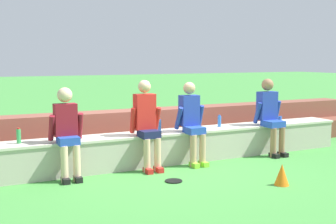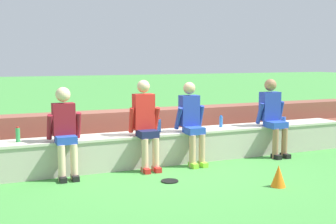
{
  "view_description": "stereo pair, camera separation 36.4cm",
  "coord_description": "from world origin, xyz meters",
  "px_view_note": "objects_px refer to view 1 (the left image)",
  "views": [
    {
      "loc": [
        -3.24,
        -6.54,
        1.84
      ],
      "look_at": [
        0.11,
        0.28,
        0.91
      ],
      "focal_mm": 46.45,
      "sensor_mm": 36.0,
      "label": 1
    },
    {
      "loc": [
        -2.91,
        -6.69,
        1.84
      ],
      "look_at": [
        0.11,
        0.28,
        0.91
      ],
      "focal_mm": 46.45,
      "sensor_mm": 36.0,
      "label": 2
    }
  ],
  "objects_px": {
    "person_far_left": "(67,129)",
    "person_left_of_center": "(147,122)",
    "water_bottle_near_right": "(219,121)",
    "frisbee": "(174,181)",
    "water_bottle_mid_left": "(19,136)",
    "person_center": "(192,120)",
    "plastic_cup_right_end": "(280,119)",
    "person_right_of_center": "(270,113)",
    "sports_cone": "(282,175)",
    "water_bottle_center_gap": "(159,125)"
  },
  "relations": [
    {
      "from": "person_left_of_center",
      "to": "sports_cone",
      "type": "height_order",
      "value": "person_left_of_center"
    },
    {
      "from": "water_bottle_mid_left",
      "to": "water_bottle_center_gap",
      "type": "relative_size",
      "value": 0.97
    },
    {
      "from": "person_left_of_center",
      "to": "water_bottle_center_gap",
      "type": "xyz_separation_m",
      "value": [
        0.35,
        0.28,
        -0.13
      ]
    },
    {
      "from": "frisbee",
      "to": "plastic_cup_right_end",
      "type": "bearing_deg",
      "value": 21.02
    },
    {
      "from": "person_right_of_center",
      "to": "frisbee",
      "type": "bearing_deg",
      "value": -160.93
    },
    {
      "from": "water_bottle_center_gap",
      "to": "person_left_of_center",
      "type": "bearing_deg",
      "value": -141.91
    },
    {
      "from": "person_center",
      "to": "person_right_of_center",
      "type": "bearing_deg",
      "value": -0.23
    },
    {
      "from": "person_center",
      "to": "person_far_left",
      "type": "bearing_deg",
      "value": -179.52
    },
    {
      "from": "person_left_of_center",
      "to": "person_far_left",
      "type": "bearing_deg",
      "value": -179.33
    },
    {
      "from": "person_left_of_center",
      "to": "water_bottle_center_gap",
      "type": "relative_size",
      "value": 6.01
    },
    {
      "from": "person_far_left",
      "to": "sports_cone",
      "type": "xyz_separation_m",
      "value": [
        2.72,
        -1.72,
        -0.61
      ]
    },
    {
      "from": "person_far_left",
      "to": "water_bottle_mid_left",
      "type": "xyz_separation_m",
      "value": [
        -0.67,
        0.3,
        -0.1
      ]
    },
    {
      "from": "person_far_left",
      "to": "person_left_of_center",
      "type": "relative_size",
      "value": 0.95
    },
    {
      "from": "water_bottle_mid_left",
      "to": "frisbee",
      "type": "relative_size",
      "value": 0.92
    },
    {
      "from": "person_far_left",
      "to": "plastic_cup_right_end",
      "type": "bearing_deg",
      "value": 3.81
    },
    {
      "from": "person_right_of_center",
      "to": "frisbee",
      "type": "xyz_separation_m",
      "value": [
        -2.51,
        -0.87,
        -0.79
      ]
    },
    {
      "from": "person_left_of_center",
      "to": "person_center",
      "type": "distance_m",
      "value": 0.86
    },
    {
      "from": "person_far_left",
      "to": "person_right_of_center",
      "type": "bearing_deg",
      "value": 0.17
    },
    {
      "from": "frisbee",
      "to": "water_bottle_center_gap",
      "type": "bearing_deg",
      "value": 75.63
    },
    {
      "from": "person_left_of_center",
      "to": "sports_cone",
      "type": "xyz_separation_m",
      "value": [
        1.39,
        -1.74,
        -0.64
      ]
    },
    {
      "from": "water_bottle_near_right",
      "to": "water_bottle_mid_left",
      "type": "bearing_deg",
      "value": -179.69
    },
    {
      "from": "person_center",
      "to": "water_bottle_center_gap",
      "type": "xyz_separation_m",
      "value": [
        -0.51,
        0.27,
        -0.1
      ]
    },
    {
      "from": "water_bottle_center_gap",
      "to": "water_bottle_near_right",
      "type": "relative_size",
      "value": 1.1
    },
    {
      "from": "person_center",
      "to": "frisbee",
      "type": "height_order",
      "value": "person_center"
    },
    {
      "from": "person_right_of_center",
      "to": "person_center",
      "type": "bearing_deg",
      "value": 179.77
    },
    {
      "from": "person_left_of_center",
      "to": "frisbee",
      "type": "distance_m",
      "value": 1.18
    },
    {
      "from": "person_far_left",
      "to": "person_center",
      "type": "height_order",
      "value": "person_center"
    },
    {
      "from": "person_center",
      "to": "frisbee",
      "type": "relative_size",
      "value": 5.5
    },
    {
      "from": "person_far_left",
      "to": "person_center",
      "type": "xyz_separation_m",
      "value": [
        2.19,
        0.02,
        0.0
      ]
    },
    {
      "from": "person_right_of_center",
      "to": "water_bottle_near_right",
      "type": "height_order",
      "value": "person_right_of_center"
    },
    {
      "from": "water_bottle_near_right",
      "to": "frisbee",
      "type": "relative_size",
      "value": 0.86
    },
    {
      "from": "plastic_cup_right_end",
      "to": "person_far_left",
      "type": "bearing_deg",
      "value": -176.19
    },
    {
      "from": "person_right_of_center",
      "to": "plastic_cup_right_end",
      "type": "bearing_deg",
      "value": 30.4
    },
    {
      "from": "person_far_left",
      "to": "frisbee",
      "type": "bearing_deg",
      "value": -31.7
    },
    {
      "from": "person_center",
      "to": "plastic_cup_right_end",
      "type": "distance_m",
      "value": 2.22
    },
    {
      "from": "person_far_left",
      "to": "plastic_cup_right_end",
      "type": "height_order",
      "value": "person_far_left"
    },
    {
      "from": "person_right_of_center",
      "to": "water_bottle_center_gap",
      "type": "distance_m",
      "value": 2.24
    },
    {
      "from": "water_bottle_near_right",
      "to": "sports_cone",
      "type": "relative_size",
      "value": 0.71
    },
    {
      "from": "person_left_of_center",
      "to": "water_bottle_near_right",
      "type": "bearing_deg",
      "value": 10.6
    },
    {
      "from": "person_far_left",
      "to": "person_right_of_center",
      "type": "xyz_separation_m",
      "value": [
        3.9,
        0.01,
        0.03
      ]
    },
    {
      "from": "person_center",
      "to": "water_bottle_mid_left",
      "type": "height_order",
      "value": "person_center"
    },
    {
      "from": "plastic_cup_right_end",
      "to": "person_right_of_center",
      "type": "bearing_deg",
      "value": -149.6
    },
    {
      "from": "person_right_of_center",
      "to": "water_bottle_near_right",
      "type": "bearing_deg",
      "value": 161.99
    },
    {
      "from": "person_left_of_center",
      "to": "plastic_cup_right_end",
      "type": "bearing_deg",
      "value": 5.18
    },
    {
      "from": "water_bottle_mid_left",
      "to": "water_bottle_near_right",
      "type": "distance_m",
      "value": 3.62
    },
    {
      "from": "water_bottle_mid_left",
      "to": "person_far_left",
      "type": "bearing_deg",
      "value": -24.21
    },
    {
      "from": "person_far_left",
      "to": "water_bottle_near_right",
      "type": "distance_m",
      "value": 2.97
    },
    {
      "from": "water_bottle_center_gap",
      "to": "frisbee",
      "type": "xyz_separation_m",
      "value": [
        -0.29,
        -1.15,
        -0.67
      ]
    },
    {
      "from": "water_bottle_near_right",
      "to": "plastic_cup_right_end",
      "type": "height_order",
      "value": "water_bottle_near_right"
    },
    {
      "from": "person_far_left",
      "to": "plastic_cup_right_end",
      "type": "distance_m",
      "value": 4.39
    }
  ]
}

